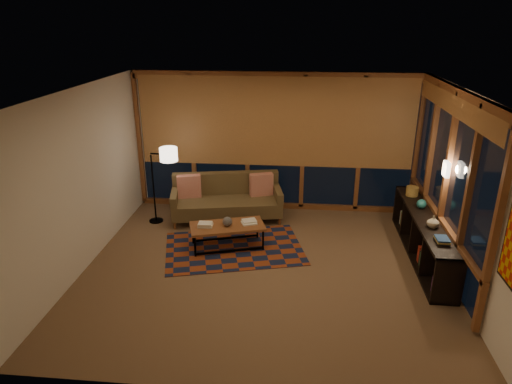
# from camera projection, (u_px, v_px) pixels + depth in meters

# --- Properties ---
(floor) EXTENTS (5.50, 5.00, 0.01)m
(floor) POSITION_uv_depth(u_px,v_px,m) (265.00, 268.00, 7.04)
(floor) COLOR #8A6C4E
(floor) RESTS_ON ground
(ceiling) EXTENTS (5.50, 5.00, 0.01)m
(ceiling) POSITION_uv_depth(u_px,v_px,m) (266.00, 92.00, 6.07)
(ceiling) COLOR silver
(ceiling) RESTS_ON walls
(walls) EXTENTS (5.51, 5.01, 2.70)m
(walls) POSITION_uv_depth(u_px,v_px,m) (265.00, 187.00, 6.55)
(walls) COLOR white
(walls) RESTS_ON floor
(window_wall_back) EXTENTS (5.30, 0.16, 2.60)m
(window_wall_back) POSITION_uv_depth(u_px,v_px,m) (275.00, 143.00, 8.81)
(window_wall_back) COLOR brown
(window_wall_back) RESTS_ON walls
(window_wall_right) EXTENTS (0.16, 3.70, 2.60)m
(window_wall_right) POSITION_uv_depth(u_px,v_px,m) (445.00, 179.00, 6.87)
(window_wall_right) COLOR brown
(window_wall_right) RESTS_ON walls
(wall_sconce) EXTENTS (0.12, 0.18, 0.22)m
(wall_sconce) POSITION_uv_depth(u_px,v_px,m) (446.00, 169.00, 6.66)
(wall_sconce) COLOR #F7E1C3
(wall_sconce) RESTS_ON walls
(sofa) EXTENTS (2.15, 1.20, 0.83)m
(sofa) POSITION_uv_depth(u_px,v_px,m) (227.00, 199.00, 8.60)
(sofa) COLOR brown
(sofa) RESTS_ON floor
(pillow_left) EXTENTS (0.47, 0.27, 0.45)m
(pillow_left) POSITION_uv_depth(u_px,v_px,m) (189.00, 186.00, 8.62)
(pillow_left) COLOR #AD0C10
(pillow_left) RESTS_ON sofa
(pillow_right) EXTENTS (0.46, 0.29, 0.44)m
(pillow_right) POSITION_uv_depth(u_px,v_px,m) (261.00, 184.00, 8.72)
(pillow_right) COLOR #AD0C10
(pillow_right) RESTS_ON sofa
(area_rug) EXTENTS (2.55, 2.01, 0.01)m
(area_rug) POSITION_uv_depth(u_px,v_px,m) (234.00, 248.00, 7.64)
(area_rug) COLOR maroon
(area_rug) RESTS_ON floor
(coffee_table) EXTENTS (1.33, 0.89, 0.41)m
(coffee_table) POSITION_uv_depth(u_px,v_px,m) (228.00, 236.00, 7.62)
(coffee_table) COLOR brown
(coffee_table) RESTS_ON floor
(book_stack_a) EXTENTS (0.25, 0.20, 0.07)m
(book_stack_a) POSITION_uv_depth(u_px,v_px,m) (205.00, 224.00, 7.50)
(book_stack_a) COLOR white
(book_stack_a) RESTS_ON coffee_table
(book_stack_b) EXTENTS (0.29, 0.26, 0.05)m
(book_stack_b) POSITION_uv_depth(u_px,v_px,m) (249.00, 222.00, 7.62)
(book_stack_b) COLOR white
(book_stack_b) RESTS_ON coffee_table
(ceramic_pot) EXTENTS (0.21, 0.21, 0.16)m
(ceramic_pot) POSITION_uv_depth(u_px,v_px,m) (227.00, 221.00, 7.50)
(ceramic_pot) COLOR black
(ceramic_pot) RESTS_ON coffee_table
(floor_lamp) EXTENTS (0.50, 0.34, 1.46)m
(floor_lamp) POSITION_uv_depth(u_px,v_px,m) (153.00, 185.00, 8.41)
(floor_lamp) COLOR black
(floor_lamp) RESTS_ON floor
(bookshelf) EXTENTS (0.40, 2.77, 0.69)m
(bookshelf) POSITION_uv_depth(u_px,v_px,m) (423.00, 236.00, 7.29)
(bookshelf) COLOR black
(bookshelf) RESTS_ON floor
(basket) EXTENTS (0.23, 0.23, 0.16)m
(basket) POSITION_uv_depth(u_px,v_px,m) (412.00, 191.00, 8.00)
(basket) COLOR #AC883F
(basket) RESTS_ON bookshelf
(teal_bowl) EXTENTS (0.19, 0.19, 0.16)m
(teal_bowl) POSITION_uv_depth(u_px,v_px,m) (421.00, 204.00, 7.45)
(teal_bowl) COLOR #1F6664
(teal_bowl) RESTS_ON bookshelf
(vase) EXTENTS (0.18, 0.18, 0.19)m
(vase) POSITION_uv_depth(u_px,v_px,m) (433.00, 222.00, 6.77)
(vase) COLOR #BFB292
(vase) RESTS_ON bookshelf
(shelf_book_stack) EXTENTS (0.19, 0.26, 0.07)m
(shelf_book_stack) POSITION_uv_depth(u_px,v_px,m) (442.00, 240.00, 6.34)
(shelf_book_stack) COLOR white
(shelf_book_stack) RESTS_ON bookshelf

